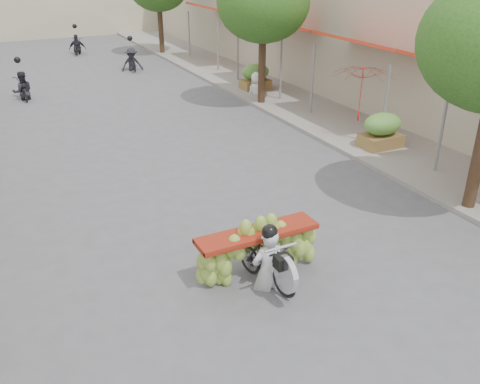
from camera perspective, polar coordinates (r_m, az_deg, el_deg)
name	(u,v)px	position (r m, az deg, el deg)	size (l,w,h in m)	color
sidewalk_right	(283,93)	(21.82, 4.87, 11.02)	(4.00, 60.00, 0.12)	gray
shophouse_row_right	(400,16)	(23.52, 17.55, 18.33)	(9.77, 40.00, 6.00)	#B6AC97
street_tree_mid	(263,2)	(19.54, 2.61, 20.49)	(3.40, 3.40, 5.25)	#3A2719
produce_crate_mid	(382,128)	(15.78, 15.67, 6.97)	(1.20, 0.88, 1.16)	brown
produce_crate_far	(255,75)	(22.12, 1.74, 13.04)	(1.20, 0.88, 1.16)	brown
banana_motorbike	(263,247)	(9.07, 2.60, -6.17)	(2.29, 1.78, 2.12)	black
market_umbrella	(365,65)	(15.70, 13.84, 13.69)	(1.97, 1.97, 1.72)	#A81A16
pedestrian	(257,72)	(21.32, 1.92, 13.31)	(0.89, 0.57, 1.73)	white
bg_motorbike_a	(21,80)	(22.61, -23.37, 11.42)	(0.82, 1.52, 1.95)	black
bg_motorbike_b	(131,54)	(26.73, -12.12, 14.94)	(1.10, 1.79, 1.95)	black
bg_motorbike_c	(76,40)	(32.02, -17.89, 15.93)	(1.09, 1.64, 1.95)	black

